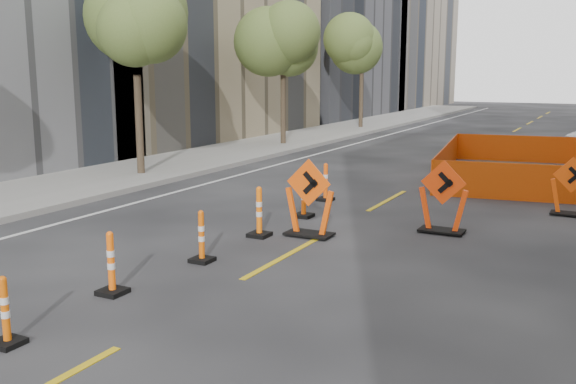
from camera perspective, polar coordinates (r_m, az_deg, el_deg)
The scene contains 17 objects.
ground_plane at distance 8.85m, azimuth -12.73°, elevation -12.20°, with size 140.00×140.00×0.00m, color black.
sidewalk_left at distance 23.40m, azimuth -10.89°, elevation 2.28°, with size 4.00×90.00×0.15m, color gray.
bld_left_d at distance 50.72m, azimuth 1.07°, elevation 14.71°, with size 12.00×16.00×14.00m, color #4C4C51.
bld_left_e at distance 66.04m, azimuth 7.63°, elevation 16.29°, with size 12.00×20.00×20.00m, color gray.
tree_l_b at distance 21.26m, azimuth -13.42°, elevation 13.40°, with size 2.80×2.80×5.95m.
tree_l_c at distance 29.60m, azimuth -0.44°, elevation 12.82°, with size 2.80×2.80×5.95m.
tree_l_d at distance 38.73m, azimuth 6.60°, elevation 12.24°, with size 2.80×2.80×5.95m.
channelizer_2 at distance 8.88m, azimuth -23.84°, elevation -9.65°, with size 0.36×0.36×0.91m, color #D55708, non-canonical shape.
channelizer_3 at distance 10.29m, azimuth -15.45°, elevation -6.10°, with size 0.40×0.40×1.00m, color #FF600A, non-canonical shape.
channelizer_4 at distance 11.68m, azimuth -7.70°, elevation -3.92°, with size 0.38×0.38×0.96m, color #DF5909, non-canonical shape.
channelizer_5 at distance 13.35m, azimuth -2.58°, elevation -1.76°, with size 0.42×0.42×1.07m, color orange, non-canonical shape.
channelizer_6 at distance 15.12m, azimuth 1.40°, elevation -0.32°, with size 0.41×0.41×1.05m, color #EE550A, non-canonical shape.
channelizer_7 at distance 17.11m, azimuth 3.36°, elevation 0.90°, with size 0.40×0.40×1.02m, color #FF540A, non-canonical shape.
chevron_sign_left at distance 13.31m, azimuth 1.91°, elevation -0.53°, with size 1.09×0.66×1.64m, color #E84B09, non-canonical shape.
chevron_sign_center at distance 14.00m, azimuth 13.63°, elevation -0.42°, with size 1.05×0.63×1.57m, color #FF400A, non-canonical shape.
chevron_sign_right at distance 16.69m, azimuth 23.89°, elevation 0.45°, with size 0.95×0.57×1.42m, color #F24A0A, non-canonical shape.
safety_fence at distance 22.11m, azimuth 20.02°, elevation 2.48°, with size 4.73×8.06×1.01m, color #EB550C, non-canonical shape.
Camera 1 is at (5.33, -6.20, 3.40)m, focal length 40.00 mm.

